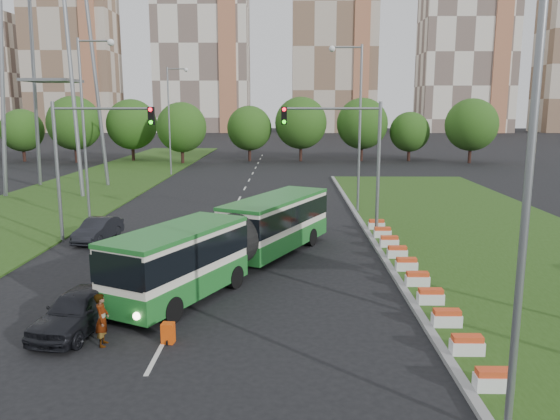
{
  "coord_description": "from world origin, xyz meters",
  "views": [
    {
      "loc": [
        1.12,
        -21.71,
        7.71
      ],
      "look_at": [
        0.74,
        5.19,
        2.6
      ],
      "focal_mm": 35.0,
      "sensor_mm": 36.0,
      "label": 1
    }
  ],
  "objects_px": {
    "articulated_bus": "(232,238)",
    "pedestrian": "(102,320)",
    "traffic_mast_median": "(351,148)",
    "car_left_near": "(79,310)",
    "traffic_mast_left": "(84,149)",
    "car_left_far": "(98,230)",
    "shopping_trolley": "(168,333)"
  },
  "relations": [
    {
      "from": "traffic_mast_left",
      "to": "articulated_bus",
      "type": "relative_size",
      "value": 0.5
    },
    {
      "from": "articulated_bus",
      "to": "car_left_near",
      "type": "distance_m",
      "value": 8.52
    },
    {
      "from": "articulated_bus",
      "to": "car_left_near",
      "type": "relative_size",
      "value": 3.63
    },
    {
      "from": "traffic_mast_left",
      "to": "car_left_near",
      "type": "xyz_separation_m",
      "value": [
        4.23,
        -12.82,
        -4.6
      ]
    },
    {
      "from": "traffic_mast_median",
      "to": "shopping_trolley",
      "type": "height_order",
      "value": "traffic_mast_median"
    },
    {
      "from": "car_left_near",
      "to": "pedestrian",
      "type": "height_order",
      "value": "pedestrian"
    },
    {
      "from": "car_left_near",
      "to": "shopping_trolley",
      "type": "bearing_deg",
      "value": -5.77
    },
    {
      "from": "traffic_mast_median",
      "to": "car_left_far",
      "type": "xyz_separation_m",
      "value": [
        -14.69,
        -0.95,
        -4.68
      ]
    },
    {
      "from": "shopping_trolley",
      "to": "car_left_near",
      "type": "bearing_deg",
      "value": 168.77
    },
    {
      "from": "car_left_near",
      "to": "articulated_bus",
      "type": "bearing_deg",
      "value": 67.92
    },
    {
      "from": "pedestrian",
      "to": "traffic_mast_left",
      "type": "bearing_deg",
      "value": 14.87
    },
    {
      "from": "articulated_bus",
      "to": "car_left_far",
      "type": "distance_m",
      "value": 10.22
    },
    {
      "from": "car_left_near",
      "to": "pedestrian",
      "type": "distance_m",
      "value": 1.73
    },
    {
      "from": "shopping_trolley",
      "to": "traffic_mast_left",
      "type": "bearing_deg",
      "value": 124.17
    },
    {
      "from": "articulated_bus",
      "to": "pedestrian",
      "type": "relative_size",
      "value": 8.97
    },
    {
      "from": "traffic_mast_left",
      "to": "articulated_bus",
      "type": "bearing_deg",
      "value": -32.8
    },
    {
      "from": "articulated_bus",
      "to": "car_left_near",
      "type": "bearing_deg",
      "value": -96.97
    },
    {
      "from": "traffic_mast_median",
      "to": "pedestrian",
      "type": "distance_m",
      "value": 18.43
    },
    {
      "from": "articulated_bus",
      "to": "pedestrian",
      "type": "xyz_separation_m",
      "value": [
        -3.39,
        -8.32,
        -0.72
      ]
    },
    {
      "from": "traffic_mast_median",
      "to": "articulated_bus",
      "type": "bearing_deg",
      "value": -133.2
    },
    {
      "from": "car_left_far",
      "to": "shopping_trolley",
      "type": "xyz_separation_m",
      "value": [
        7.08,
        -13.87,
        -0.33
      ]
    },
    {
      "from": "car_left_far",
      "to": "shopping_trolley",
      "type": "height_order",
      "value": "car_left_far"
    },
    {
      "from": "traffic_mast_median",
      "to": "pedestrian",
      "type": "height_order",
      "value": "traffic_mast_median"
    },
    {
      "from": "car_left_far",
      "to": "pedestrian",
      "type": "relative_size",
      "value": 2.28
    },
    {
      "from": "pedestrian",
      "to": "shopping_trolley",
      "type": "relative_size",
      "value": 2.58
    },
    {
      "from": "traffic_mast_left",
      "to": "car_left_far",
      "type": "distance_m",
      "value": 4.71
    },
    {
      "from": "car_left_near",
      "to": "shopping_trolley",
      "type": "xyz_separation_m",
      "value": [
        3.32,
        -1.0,
        -0.41
      ]
    },
    {
      "from": "car_left_far",
      "to": "shopping_trolley",
      "type": "distance_m",
      "value": 15.58
    },
    {
      "from": "traffic_mast_median",
      "to": "car_left_far",
      "type": "height_order",
      "value": "traffic_mast_median"
    },
    {
      "from": "traffic_mast_median",
      "to": "traffic_mast_left",
      "type": "distance_m",
      "value": 15.19
    },
    {
      "from": "traffic_mast_left",
      "to": "articulated_bus",
      "type": "distance_m",
      "value": 11.18
    },
    {
      "from": "pedestrian",
      "to": "car_left_near",
      "type": "bearing_deg",
      "value": 39.05
    }
  ]
}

